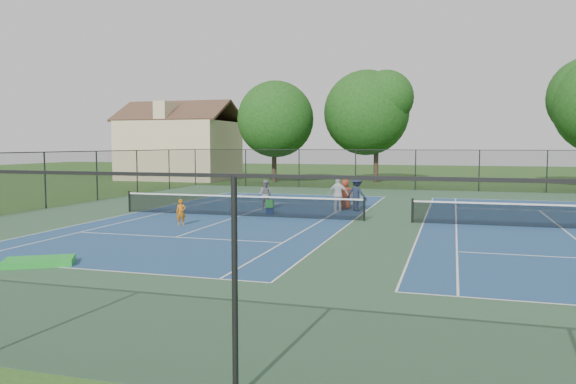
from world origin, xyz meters
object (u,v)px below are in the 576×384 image
(tree_back_b, at_px, (377,109))
(bystander_c, at_px, (345,194))
(instructor, at_px, (265,195))
(ball_hopper, at_px, (270,204))
(child_player, at_px, (181,212))
(bystander_b, at_px, (357,194))
(bystander_a, at_px, (338,195))
(clapboard_house, at_px, (180,148))
(ball_crate, at_px, (270,211))
(tree_back_a, at_px, (274,115))

(tree_back_b, distance_m, bystander_c, 22.74)
(instructor, distance_m, ball_hopper, 2.09)
(child_player, xyz_separation_m, bystander_b, (6.26, 7.10, 0.32))
(instructor, distance_m, bystander_a, 3.88)
(clapboard_house, xyz_separation_m, bystander_a, (20.17, -22.00, -2.21))
(tree_back_b, bearing_deg, ball_crate, -94.24)
(ball_crate, bearing_deg, child_player, -117.49)
(bystander_c, bearing_deg, instructor, 3.35)
(tree_back_a, xyz_separation_m, child_player, (4.75, -27.53, -5.48))
(bystander_b, bearing_deg, tree_back_b, -62.37)
(instructor, bearing_deg, child_player, 80.64)
(tree_back_b, bearing_deg, child_player, -98.20)
(bystander_a, xyz_separation_m, ball_hopper, (-3.01, -1.89, -0.37))
(bystander_b, relative_size, bystander_c, 1.09)
(tree_back_a, height_order, bystander_b, tree_back_a)
(tree_back_a, bearing_deg, bystander_a, -64.16)
(child_player, relative_size, bystander_a, 0.63)
(clapboard_house, bearing_deg, bystander_b, -45.57)
(tree_back_b, bearing_deg, ball_hopper, -94.24)
(tree_back_b, xyz_separation_m, bystander_a, (1.17, -23.00, -5.71))
(instructor, relative_size, bystander_c, 0.96)
(tree_back_b, distance_m, ball_crate, 25.78)
(clapboard_house, relative_size, instructor, 6.95)
(bystander_c, distance_m, ball_hopper, 4.34)
(bystander_a, relative_size, bystander_b, 1.00)
(instructor, bearing_deg, clapboard_house, -49.49)
(instructor, distance_m, ball_crate, 2.16)
(child_player, height_order, ball_crate, child_player)
(tree_back_a, bearing_deg, bystander_b, -61.68)
(instructor, height_order, bystander_b, bystander_b)
(tree_back_b, bearing_deg, bystander_b, -84.88)
(tree_back_a, distance_m, child_player, 28.47)
(bystander_c, bearing_deg, tree_back_a, -74.09)
(bystander_c, bearing_deg, bystander_a, 70.03)
(instructor, height_order, ball_hopper, instructor)
(bystander_b, bearing_deg, ball_hopper, 55.13)
(tree_back_b, xyz_separation_m, bystander_b, (2.01, -22.43, -5.72))
(tree_back_b, distance_m, child_player, 30.44)
(tree_back_a, height_order, ball_crate, tree_back_a)
(bystander_a, bearing_deg, instructor, -3.88)
(clapboard_house, bearing_deg, child_player, -62.67)
(bystander_b, bearing_deg, child_player, 71.08)
(bystander_b, bearing_deg, bystander_a, 56.77)
(tree_back_a, distance_m, bystander_c, 23.06)
(instructor, xyz_separation_m, ball_hopper, (0.86, -1.88, -0.27))
(bystander_a, distance_m, bystander_b, 1.02)
(tree_back_b, xyz_separation_m, child_player, (-4.25, -29.53, -6.04))
(instructor, distance_m, bystander_c, 4.17)
(tree_back_b, relative_size, instructor, 6.46)
(bystander_c, bearing_deg, clapboard_house, -57.32)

